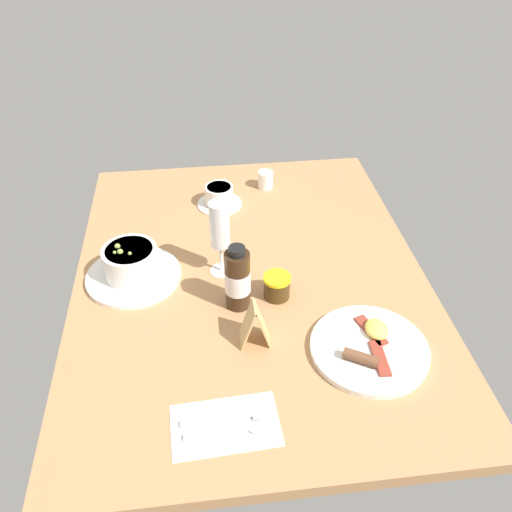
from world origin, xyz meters
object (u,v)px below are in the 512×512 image
Objects in this scene: cutlery_setting at (228,425)px; sauce_bottle_brown at (238,279)px; breakfast_plate at (370,347)px; coffee_cup at (219,196)px; menu_card at (255,324)px; porridge_bowl at (132,265)px; wine_glass at (220,228)px; creamer_jug at (266,180)px; jam_jar at (277,286)px.

cutlery_setting is 32.49cm from sauce_bottle_brown.
sauce_bottle_brown is 0.66× the size of breakfast_plate.
cutlery_setting is 1.54× the size of coffee_cup.
breakfast_plate is 24.12cm from menu_card.
porridge_bowl is 22.95cm from wine_glass.
menu_card is at bearing -9.80° from creamer_jug.
creamer_jug is at bearing 118.83° from coffee_cup.
wine_glass is at bearing 177.37° from cutlery_setting.
cutlery_setting is 3.18× the size of jam_jar.
sauce_bottle_brown is at bearing 171.18° from cutlery_setting.
coffee_cup is 54.01cm from menu_card.
porridge_bowl is at bearing -89.55° from wine_glass.
cutlery_setting is at bearing -2.70° from coffee_cup.
cutlery_setting is 33.51cm from breakfast_plate.
sauce_bottle_brown reaches higher than coffee_cup.
coffee_cup is at bearing 143.05° from porridge_bowl.
wine_glass is 42.45cm from breakfast_plate.
porridge_bowl is 57.59cm from breakfast_plate.
jam_jar is 0.26× the size of breakfast_plate.
cutlery_setting is 45.34cm from wine_glass.
porridge_bowl is at bearing -156.11° from cutlery_setting.
coffee_cup is at bearing -61.17° from creamer_jug.
porridge_bowl is 0.93× the size of breakfast_plate.
cutlery_setting is 1.24× the size of sauce_bottle_brown.
wine_glass is (-0.17, 21.22, 8.74)cm from porridge_bowl.
wine_glass reaches higher than porridge_bowl.
creamer_jug is 52.06cm from sauce_bottle_brown.
jam_jar is at bearing 153.19° from menu_card.
sauce_bottle_brown is at bearing -168.49° from menu_card.
menu_card reaches higher than cutlery_setting.
sauce_bottle_brown is 12.05cm from menu_card.
coffee_cup is 2.25× the size of creamer_jug.
cutlery_setting is 73.70cm from coffee_cup.
menu_card is (61.76, -10.67, 2.32)cm from creamer_jug.
jam_jar is 0.62× the size of menu_card.
porridge_bowl is at bearing -116.63° from sauce_bottle_brown.
wine_glass reaches higher than breakfast_plate.
breakfast_plate reaches higher than cutlery_setting.
breakfast_plate is at bearing 59.51° from porridge_bowl.
sauce_bottle_brown is at bearing -79.71° from jam_jar.
sauce_bottle_brown is at bearing -123.87° from breakfast_plate.
jam_jar is at bearing 14.40° from coffee_cup.
porridge_bowl is 53.20cm from creamer_jug.
sauce_bottle_brown is (12.07, 24.08, 3.48)cm from porridge_bowl.
cutlery_setting is (43.40, 19.22, -3.65)cm from porridge_bowl.
breakfast_plate is at bearing 24.35° from coffee_cup.
cutlery_setting is at bearing 23.89° from porridge_bowl.
sauce_bottle_brown is (12.24, 2.86, -5.25)cm from wine_glass.
coffee_cup is 0.81× the size of sauce_bottle_brown.
wine_glass is 18.67cm from jam_jar.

